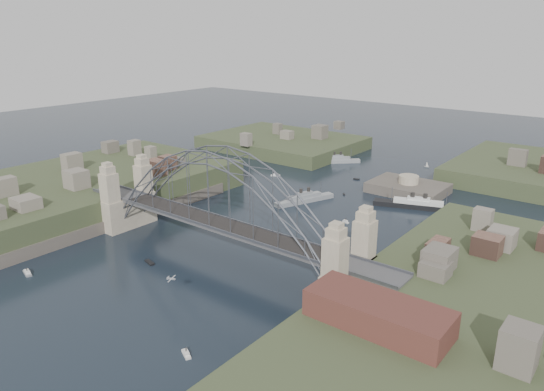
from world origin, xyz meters
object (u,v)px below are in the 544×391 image
Objects in this scene: fort_island at (407,194)px; naval_cruiser_near at (305,199)px; naval_cruiser_far at (337,161)px; ocean_liner at (418,205)px; wharf_shed at (378,313)px; bridge at (219,206)px.

fort_island is 33.47m from naval_cruiser_near.
naval_cruiser_far is at bearing 109.95° from naval_cruiser_near.
naval_cruiser_near is 1.34× the size of naval_cruiser_far.
naval_cruiser_far is (-16.36, 45.05, 0.01)m from naval_cruiser_near.
ocean_liner is at bearing -33.94° from naval_cruiser_far.
wharf_shed is at bearing -71.80° from ocean_liner.
naval_cruiser_far is (-68.02, 101.99, -9.10)m from wharf_shed.
wharf_shed reaches higher than naval_cruiser_near.
bridge is at bearing -99.73° from fort_island.
naval_cruiser_far is (-36.02, 17.99, 1.24)m from fort_island.
bridge is 91.92m from naval_cruiser_far.
bridge is 3.82× the size of fort_island.
bridge is 46.23m from wharf_shed.
fort_island is at bearing 110.85° from wharf_shed.
naval_cruiser_near is at bearing -151.36° from ocean_liner.
fort_island is at bearing 124.99° from ocean_liner.
ocean_liner reaches higher than naval_cruiser_far.
bridge is at bearing -74.73° from naval_cruiser_far.
bridge is 72.14m from fort_island.
ocean_liner is at bearing 28.64° from naval_cruiser_near.
wharf_shed is 76.53m from ocean_liner.
wharf_shed is 1.43× the size of naval_cruiser_far.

